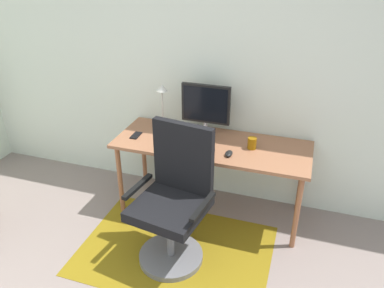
{
  "coord_description": "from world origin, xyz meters",
  "views": [
    {
      "loc": [
        0.85,
        -1.03,
        2.25
      ],
      "look_at": [
        -0.0,
        1.56,
        0.83
      ],
      "focal_mm": 35.22,
      "sensor_mm": 36.0,
      "label": 1
    }
  ],
  "objects_px": {
    "monitor": "(206,106)",
    "cell_phone": "(136,135)",
    "computer_mouse": "(229,153)",
    "office_chair": "(174,205)",
    "desk": "(212,150)",
    "coffee_cup": "(252,143)",
    "keyboard": "(189,149)",
    "desk_lamp": "(162,100)"
  },
  "relations": [
    {
      "from": "keyboard",
      "to": "office_chair",
      "type": "xyz_separation_m",
      "value": [
        0.03,
        -0.46,
        -0.25
      ]
    },
    {
      "from": "cell_phone",
      "to": "computer_mouse",
      "type": "bearing_deg",
      "value": -7.32
    },
    {
      "from": "desk",
      "to": "office_chair",
      "type": "bearing_deg",
      "value": -100.21
    },
    {
      "from": "monitor",
      "to": "desk",
      "type": "bearing_deg",
      "value": -58.02
    },
    {
      "from": "monitor",
      "to": "coffee_cup",
      "type": "height_order",
      "value": "monitor"
    },
    {
      "from": "monitor",
      "to": "desk_lamp",
      "type": "relative_size",
      "value": 1.03
    },
    {
      "from": "coffee_cup",
      "to": "desk_lamp",
      "type": "relative_size",
      "value": 0.22
    },
    {
      "from": "cell_phone",
      "to": "office_chair",
      "type": "relative_size",
      "value": 0.13
    },
    {
      "from": "office_chair",
      "to": "monitor",
      "type": "bearing_deg",
      "value": 98.57
    },
    {
      "from": "office_chair",
      "to": "keyboard",
      "type": "bearing_deg",
      "value": 103.16
    },
    {
      "from": "desk_lamp",
      "to": "cell_phone",
      "type": "bearing_deg",
      "value": -135.98
    },
    {
      "from": "desk",
      "to": "keyboard",
      "type": "relative_size",
      "value": 3.98
    },
    {
      "from": "monitor",
      "to": "keyboard",
      "type": "bearing_deg",
      "value": -95.89
    },
    {
      "from": "computer_mouse",
      "to": "coffee_cup",
      "type": "height_order",
      "value": "coffee_cup"
    },
    {
      "from": "monitor",
      "to": "keyboard",
      "type": "xyz_separation_m",
      "value": [
        -0.04,
        -0.37,
        -0.26
      ]
    },
    {
      "from": "coffee_cup",
      "to": "office_chair",
      "type": "height_order",
      "value": "office_chair"
    },
    {
      "from": "keyboard",
      "to": "desk_lamp",
      "type": "height_order",
      "value": "desk_lamp"
    },
    {
      "from": "cell_phone",
      "to": "desk_lamp",
      "type": "height_order",
      "value": "desk_lamp"
    },
    {
      "from": "monitor",
      "to": "office_chair",
      "type": "bearing_deg",
      "value": -90.24
    },
    {
      "from": "desk",
      "to": "coffee_cup",
      "type": "height_order",
      "value": "coffee_cup"
    },
    {
      "from": "office_chair",
      "to": "computer_mouse",
      "type": "bearing_deg",
      "value": 66.08
    },
    {
      "from": "computer_mouse",
      "to": "cell_phone",
      "type": "bearing_deg",
      "value": 174.22
    },
    {
      "from": "desk",
      "to": "office_chair",
      "type": "xyz_separation_m",
      "value": [
        -0.12,
        -0.64,
        -0.18
      ]
    },
    {
      "from": "monitor",
      "to": "computer_mouse",
      "type": "xyz_separation_m",
      "value": [
        0.3,
        -0.35,
        -0.25
      ]
    },
    {
      "from": "desk",
      "to": "desk_lamp",
      "type": "distance_m",
      "value": 0.63
    },
    {
      "from": "cell_phone",
      "to": "office_chair",
      "type": "height_order",
      "value": "office_chair"
    },
    {
      "from": "computer_mouse",
      "to": "coffee_cup",
      "type": "xyz_separation_m",
      "value": [
        0.16,
        0.18,
        0.03
      ]
    },
    {
      "from": "keyboard",
      "to": "cell_phone",
      "type": "xyz_separation_m",
      "value": [
        -0.54,
        0.11,
        -0.0
      ]
    },
    {
      "from": "computer_mouse",
      "to": "desk_lamp",
      "type": "distance_m",
      "value": 0.8
    },
    {
      "from": "keyboard",
      "to": "desk_lamp",
      "type": "relative_size",
      "value": 0.96
    },
    {
      "from": "desk",
      "to": "monitor",
      "type": "xyz_separation_m",
      "value": [
        -0.11,
        0.18,
        0.33
      ]
    },
    {
      "from": "keyboard",
      "to": "office_chair",
      "type": "height_order",
      "value": "office_chair"
    },
    {
      "from": "monitor",
      "to": "computer_mouse",
      "type": "bearing_deg",
      "value": -48.62
    },
    {
      "from": "coffee_cup",
      "to": "keyboard",
      "type": "bearing_deg",
      "value": -158.07
    },
    {
      "from": "keyboard",
      "to": "computer_mouse",
      "type": "bearing_deg",
      "value": 3.92
    },
    {
      "from": "computer_mouse",
      "to": "office_chair",
      "type": "xyz_separation_m",
      "value": [
        -0.31,
        -0.48,
        -0.26
      ]
    },
    {
      "from": "monitor",
      "to": "computer_mouse",
      "type": "relative_size",
      "value": 4.47
    },
    {
      "from": "keyboard",
      "to": "coffee_cup",
      "type": "relative_size",
      "value": 4.27
    },
    {
      "from": "keyboard",
      "to": "office_chair",
      "type": "bearing_deg",
      "value": -85.65
    },
    {
      "from": "monitor",
      "to": "keyboard",
      "type": "relative_size",
      "value": 1.08
    },
    {
      "from": "monitor",
      "to": "cell_phone",
      "type": "xyz_separation_m",
      "value": [
        -0.58,
        -0.26,
        -0.26
      ]
    },
    {
      "from": "monitor",
      "to": "cell_phone",
      "type": "relative_size",
      "value": 3.32
    }
  ]
}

